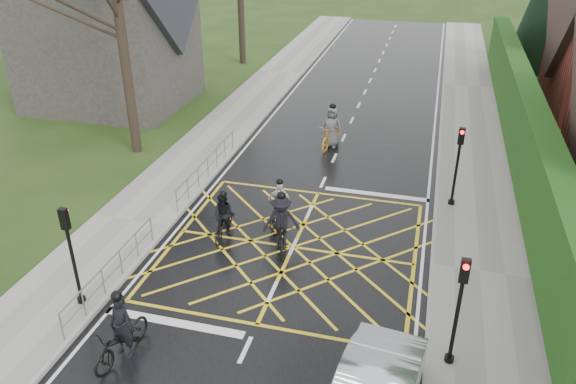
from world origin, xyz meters
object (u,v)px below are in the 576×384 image
at_px(cyclist_back, 224,220).
at_px(cyclist_lead, 332,132).
at_px(cyclist_mid, 281,227).
at_px(cyclist_rear, 122,336).
at_px(cyclist_front, 279,206).

xyz_separation_m(cyclist_back, cyclist_lead, (2.05, 8.75, 0.06)).
height_order(cyclist_mid, cyclist_lead, cyclist_lead).
xyz_separation_m(cyclist_rear, cyclist_lead, (2.53, 14.76, 0.08)).
xyz_separation_m(cyclist_back, cyclist_mid, (2.05, -0.09, 0.08)).
distance_m(cyclist_mid, cyclist_lead, 8.84).
relative_size(cyclist_rear, cyclist_front, 1.22).
bearing_deg(cyclist_lead, cyclist_mid, -80.66).
height_order(cyclist_rear, cyclist_mid, cyclist_mid).
bearing_deg(cyclist_rear, cyclist_back, 94.55).
relative_size(cyclist_rear, cyclist_back, 1.20).
height_order(cyclist_mid, cyclist_front, cyclist_mid).
distance_m(cyclist_rear, cyclist_front, 7.75).
xyz_separation_m(cyclist_rear, cyclist_mid, (2.53, 5.92, 0.10)).
bearing_deg(cyclist_back, cyclist_mid, -4.47).
height_order(cyclist_rear, cyclist_back, cyclist_rear).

